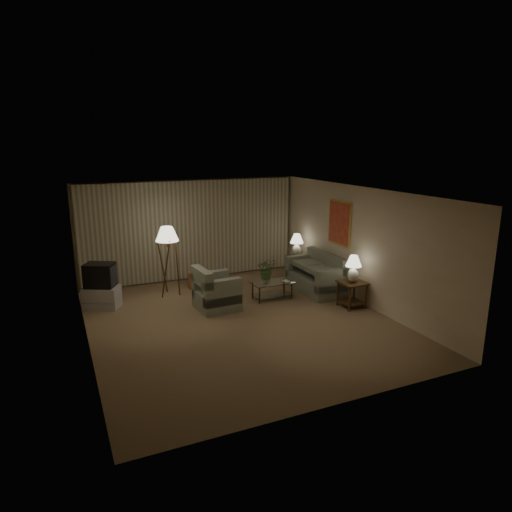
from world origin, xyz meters
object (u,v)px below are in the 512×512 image
at_px(side_table_near, 352,290).
at_px(table_lamp_near, 353,266).
at_px(vase, 267,280).
at_px(armchair, 216,292).
at_px(coffee_table, 272,288).
at_px(floor_lamp, 168,260).
at_px(crt_tv, 100,275).
at_px(ottoman, 200,279).
at_px(tv_cabinet, 102,297).
at_px(table_lamp_far, 297,243).
at_px(side_table_far, 296,263).
at_px(sofa, 315,276).

xyz_separation_m(side_table_near, table_lamp_near, (0.00, 0.00, 0.55)).
relative_size(side_table_near, vase, 4.27).
distance_m(armchair, vase, 1.29).
distance_m(side_table_near, coffee_table, 1.89).
bearing_deg(floor_lamp, armchair, -61.36).
xyz_separation_m(crt_tv, ottoman, (2.49, 0.54, -0.57)).
bearing_deg(table_lamp_near, tv_cabinet, 156.22).
xyz_separation_m(side_table_near, table_lamp_far, (0.00, 2.60, 0.56)).
relative_size(crt_tv, vase, 5.46).
bearing_deg(coffee_table, floor_lamp, 149.35).
height_order(side_table_far, ottoman, side_table_far).
bearing_deg(crt_tv, ottoman, 39.79).
bearing_deg(vase, floor_lamp, 147.53).
bearing_deg(coffee_table, side_table_near, -41.65).
distance_m(side_table_far, table_lamp_near, 2.66).
xyz_separation_m(table_lamp_near, coffee_table, (-1.41, 1.25, -0.69)).
height_order(side_table_far, floor_lamp, floor_lamp).
distance_m(table_lamp_far, vase, 2.12).
bearing_deg(side_table_near, table_lamp_far, 90.00).
xyz_separation_m(armchair, table_lamp_far, (2.84, 1.42, 0.59)).
height_order(floor_lamp, vase, floor_lamp).
relative_size(floor_lamp, vase, 12.17).
bearing_deg(armchair, vase, -89.97).
relative_size(tv_cabinet, ottoman, 1.49).
height_order(coffee_table, vase, vase).
bearing_deg(floor_lamp, crt_tv, -171.19).
bearing_deg(tv_cabinet, sofa, 17.02).
bearing_deg(side_table_far, table_lamp_far, 0.00).
distance_m(table_lamp_near, ottoman, 3.99).
relative_size(table_lamp_near, vase, 4.40).
bearing_deg(coffee_table, vase, 180.00).
height_order(armchair, table_lamp_far, table_lamp_far).
height_order(side_table_near, ottoman, side_table_near).
distance_m(table_lamp_near, crt_tv, 5.69).
bearing_deg(table_lamp_near, coffee_table, 138.35).
xyz_separation_m(side_table_near, crt_tv, (-5.20, 2.29, 0.36)).
bearing_deg(coffee_table, ottoman, 129.62).
relative_size(armchair, floor_lamp, 0.59).
bearing_deg(side_table_near, side_table_far, 90.00).
distance_m(coffee_table, crt_tv, 3.97).
bearing_deg(side_table_near, table_lamp_near, 90.00).
bearing_deg(tv_cabinet, side_table_far, 30.98).
bearing_deg(ottoman, tv_cabinet, -167.79).
bearing_deg(table_lamp_far, side_table_far, 0.00).
bearing_deg(crt_tv, table_lamp_near, 3.80).
bearing_deg(table_lamp_far, armchair, -153.37).
distance_m(tv_cabinet, floor_lamp, 1.76).
bearing_deg(coffee_table, table_lamp_far, 43.85).
relative_size(crt_tv, ottoman, 1.25).
distance_m(side_table_near, floor_lamp, 4.42).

